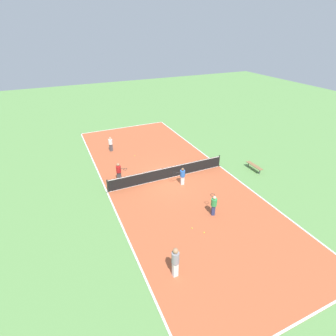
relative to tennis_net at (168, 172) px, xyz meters
name	(u,v)px	position (x,y,z in m)	size (l,w,h in m)	color
ground_plane	(168,178)	(0.00, 0.00, -0.53)	(80.00, 80.00, 0.00)	#60934C
court_surface	(168,178)	(0.00, 0.00, -0.52)	(9.66, 24.98, 0.02)	#B75633
tennis_net	(168,172)	(0.00, 0.00, 0.00)	(9.46, 0.10, 0.99)	black
bench	(254,166)	(-6.94, 1.76, -0.14)	(0.36, 1.65, 0.45)	olive
player_baseline_gray	(175,260)	(3.43, 8.36, 0.50)	(0.37, 0.37, 1.75)	white
player_far_green	(214,204)	(-0.73, 5.21, 0.27)	(0.68, 0.99, 1.39)	navy
player_near_blue	(182,175)	(-0.58, 1.27, 0.26)	(0.98, 0.51, 1.37)	white
player_near_white	(111,143)	(2.82, -6.73, 0.26)	(0.49, 0.49, 1.37)	#4C4C51
player_coach_red	(119,171)	(3.53, -1.14, 0.34)	(0.86, 0.92, 1.50)	#4C4C51
tennis_ball_near_net	(204,233)	(0.66, 6.45, -0.47)	(0.07, 0.07, 0.07)	#CCE033
tennis_ball_midcourt	(119,176)	(3.38, -1.84, -0.47)	(0.07, 0.07, 0.07)	#CCE033
tennis_ball_far_baseline	(192,228)	(1.11, 5.84, -0.47)	(0.07, 0.07, 0.07)	#CCE033
tennis_ball_right_alley	(135,156)	(1.16, -4.79, -0.47)	(0.07, 0.07, 0.07)	#CCE033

